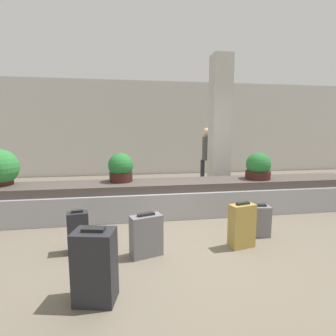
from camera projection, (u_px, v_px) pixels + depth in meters
ground_plane at (183, 242)px, 3.68m from camera, size 18.00×18.00×0.00m
back_wall at (148, 129)px, 9.07m from camera, size 18.00×0.06×3.20m
carousel at (168, 198)px, 4.92m from camera, size 7.84×0.90×0.61m
pillar at (220, 128)px, 5.96m from camera, size 0.42×0.42×3.20m
suitcase_0 at (146, 235)px, 3.25m from camera, size 0.43×0.29×0.55m
suitcase_1 at (78, 232)px, 3.34m from camera, size 0.28×0.21×0.56m
suitcase_2 at (242, 226)px, 3.49m from camera, size 0.37×0.24×0.62m
suitcase_3 at (95, 266)px, 2.37m from camera, size 0.41×0.34×0.71m
suitcase_4 at (260, 221)px, 3.88m from camera, size 0.28×0.24×0.48m
potted_plant_0 at (258, 167)px, 5.09m from camera, size 0.47×0.47×0.52m
potted_plant_1 at (0, 168)px, 4.50m from camera, size 0.62×0.62×0.62m
potted_plant_2 at (121, 168)px, 4.82m from camera, size 0.46×0.46×0.53m
traveler_0 at (206, 153)px, 6.90m from camera, size 0.31×0.34×1.61m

